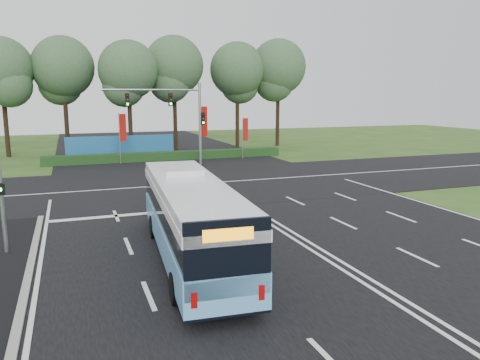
# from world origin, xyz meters

# --- Properties ---
(ground) EXTENTS (120.00, 120.00, 0.00)m
(ground) POSITION_xyz_m (0.00, 0.00, 0.00)
(ground) COLOR #2B4F1A
(ground) RESTS_ON ground
(road_main) EXTENTS (20.00, 120.00, 0.04)m
(road_main) POSITION_xyz_m (0.00, 0.00, 0.02)
(road_main) COLOR black
(road_main) RESTS_ON ground
(road_cross) EXTENTS (120.00, 14.00, 0.05)m
(road_cross) POSITION_xyz_m (0.00, 12.00, 0.03)
(road_cross) COLOR black
(road_cross) RESTS_ON ground
(kerb_strip) EXTENTS (0.25, 18.00, 0.12)m
(kerb_strip) POSITION_xyz_m (-10.10, -3.00, 0.06)
(kerb_strip) COLOR gray
(kerb_strip) RESTS_ON ground
(city_bus) EXTENTS (3.13, 11.19, 3.17)m
(city_bus) POSITION_xyz_m (-4.62, -2.38, 1.60)
(city_bus) COLOR #64AFE8
(city_bus) RESTS_ON ground
(pedestrian_signal) EXTENTS (0.33, 0.43, 3.71)m
(pedestrian_signal) POSITION_xyz_m (-11.06, 0.75, 2.03)
(pedestrian_signal) COLOR gray
(pedestrian_signal) RESTS_ON ground
(banner_flag_left) EXTENTS (0.65, 0.21, 4.47)m
(banner_flag_left) POSITION_xyz_m (-4.20, 23.60, 2.92)
(banner_flag_left) COLOR gray
(banner_flag_left) RESTS_ON ground
(banner_flag_mid) EXTENTS (0.71, 0.31, 5.08)m
(banner_flag_mid) POSITION_xyz_m (2.94, 22.84, 3.29)
(banner_flag_mid) COLOR gray
(banner_flag_mid) RESTS_ON ground
(banner_flag_right) EXTENTS (0.58, 0.10, 3.95)m
(banner_flag_right) POSITION_xyz_m (6.93, 22.76, 2.60)
(banner_flag_right) COLOR gray
(banner_flag_right) RESTS_ON ground
(traffic_light_gantry) EXTENTS (8.41, 0.28, 7.00)m
(traffic_light_gantry) POSITION_xyz_m (0.21, 20.50, 4.66)
(traffic_light_gantry) COLOR gray
(traffic_light_gantry) RESTS_ON ground
(hedge) EXTENTS (22.00, 1.20, 0.80)m
(hedge) POSITION_xyz_m (0.00, 24.50, 0.40)
(hedge) COLOR #163814
(hedge) RESTS_ON ground
(blue_hoarding) EXTENTS (10.00, 0.30, 2.20)m
(blue_hoarding) POSITION_xyz_m (-4.00, 27.00, 1.10)
(blue_hoarding) COLOR #1A5B90
(blue_hoarding) RESTS_ON ground
(eucalyptus_row) EXTENTS (41.19, 8.37, 12.46)m
(eucalyptus_row) POSITION_xyz_m (-1.32, 32.31, 8.73)
(eucalyptus_row) COLOR black
(eucalyptus_row) RESTS_ON ground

